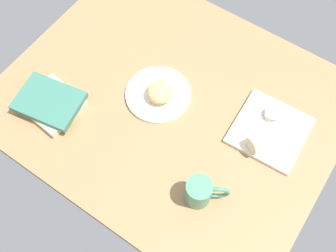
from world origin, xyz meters
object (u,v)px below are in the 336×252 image
scone_pastry (160,92)px  sauce_cup (273,114)px  breakfast_wrap (271,137)px  round_plate (158,94)px  coffee_mug (200,192)px  square_plate (270,130)px  book_stack (51,103)px

scone_pastry → sauce_cup: (-34.27, -14.43, -1.36)cm
scone_pastry → breakfast_wrap: (-37.61, -6.05, 0.22)cm
round_plate → coffee_mug: size_ratio=1.85×
scone_pastry → square_plate: size_ratio=0.39×
square_plate → book_stack: size_ratio=0.97×
breakfast_wrap → coffee_mug: size_ratio=1.24×
breakfast_wrap → sauce_cup: bearing=-38.8°
round_plate → book_stack: size_ratio=0.96×
square_plate → coffee_mug: 32.28cm
square_plate → breakfast_wrap: breakfast_wrap is taller
coffee_mug → sauce_cup: bearing=-98.3°
scone_pastry → square_plate: 37.58cm
scone_pastry → coffee_mug: bearing=143.6°
book_stack → sauce_cup: bearing=-149.0°
square_plate → breakfast_wrap: (-1.48, 3.72, 3.64)cm
breakfast_wrap → book_stack: (65.26, 28.87, -1.94)cm
sauce_cup → breakfast_wrap: 9.16cm
square_plate → breakfast_wrap: bearing=111.7°
sauce_cup → breakfast_wrap: bearing=111.7°
sauce_cup → book_stack: size_ratio=0.23×
scone_pastry → round_plate: bearing=-28.4°
breakfast_wrap → book_stack: bearing=53.3°
round_plate → book_stack: book_stack is taller
scone_pastry → breakfast_wrap: breakfast_wrap is taller
round_plate → breakfast_wrap: breakfast_wrap is taller
coffee_mug → square_plate: bearing=-102.8°
coffee_mug → book_stack: bearing=1.4°
scone_pastry → sauce_cup: size_ratio=1.65×
square_plate → coffee_mug: bearing=77.2°
round_plate → scone_pastry: 3.82cm
square_plate → coffee_mug: (7.09, 31.19, 4.35)cm
scone_pastry → sauce_cup: 37.21cm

